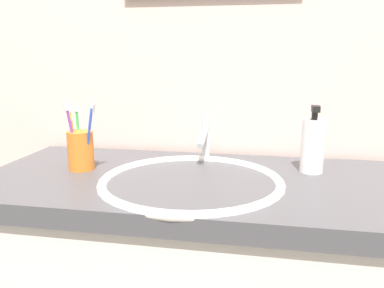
% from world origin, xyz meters
% --- Properties ---
extents(tiled_wall_back, '(2.31, 0.04, 2.40)m').
position_xyz_m(tiled_wall_back, '(0.00, 0.30, 1.20)').
color(tiled_wall_back, beige).
rests_on(tiled_wall_back, ground).
extents(sink_basin, '(0.46, 0.46, 0.12)m').
position_xyz_m(sink_basin, '(-0.00, -0.04, 0.85)').
color(sink_basin, white).
rests_on(sink_basin, vanity_counter).
extents(faucet, '(0.02, 0.15, 0.14)m').
position_xyz_m(faucet, '(-0.00, 0.18, 0.96)').
color(faucet, silver).
rests_on(faucet, sink_basin).
extents(toothbrush_cup, '(0.07, 0.07, 0.11)m').
position_xyz_m(toothbrush_cup, '(-0.32, 0.02, 0.94)').
color(toothbrush_cup, orange).
rests_on(toothbrush_cup, vanity_counter).
extents(toothbrush_purple, '(0.03, 0.03, 0.19)m').
position_xyz_m(toothbrush_purple, '(-0.33, -0.00, 1.00)').
color(toothbrush_purple, purple).
rests_on(toothbrush_purple, toothbrush_cup).
extents(toothbrush_yellow, '(0.03, 0.01, 0.17)m').
position_xyz_m(toothbrush_yellow, '(-0.35, 0.03, 0.99)').
color(toothbrush_yellow, yellow).
rests_on(toothbrush_yellow, toothbrush_cup).
extents(toothbrush_blue, '(0.05, 0.03, 0.18)m').
position_xyz_m(toothbrush_blue, '(-0.28, 0.00, 1.00)').
color(toothbrush_blue, blue).
rests_on(toothbrush_blue, toothbrush_cup).
extents(toothbrush_green, '(0.02, 0.03, 0.18)m').
position_xyz_m(toothbrush_green, '(-0.33, 0.04, 0.99)').
color(toothbrush_green, green).
rests_on(toothbrush_green, toothbrush_cup).
extents(soap_dispenser, '(0.06, 0.06, 0.18)m').
position_xyz_m(soap_dispenser, '(0.30, 0.11, 0.96)').
color(soap_dispenser, white).
rests_on(soap_dispenser, vanity_counter).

